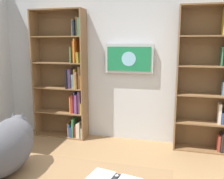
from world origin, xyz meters
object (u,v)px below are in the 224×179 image
object	(u,v)px
bookshelf_left	(214,81)
wall_mounted_tv	(129,59)
bookshelf_right	(66,79)
cat	(6,145)

from	to	relation	value
bookshelf_left	wall_mounted_tv	world-z (taller)	bookshelf_left
bookshelf_right	wall_mounted_tv	xyz separation A→B (m)	(-1.05, -0.08, 0.35)
bookshelf_left	bookshelf_right	world-z (taller)	bookshelf_right
bookshelf_left	bookshelf_right	size ratio (longest dim) A/B	1.00
bookshelf_right	wall_mounted_tv	world-z (taller)	bookshelf_right
cat	bookshelf_left	bearing A→B (deg)	-122.22
bookshelf_left	bookshelf_right	xyz separation A→B (m)	(2.31, 0.00, -0.06)
cat	wall_mounted_tv	bearing A→B (deg)	-96.91
bookshelf_left	wall_mounted_tv	xyz separation A→B (m)	(1.26, -0.08, 0.29)
bookshelf_right	wall_mounted_tv	bearing A→B (deg)	-175.51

